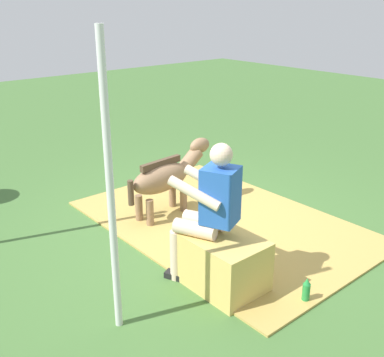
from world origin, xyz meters
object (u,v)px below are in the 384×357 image
object	(u,v)px
hay_bale	(223,262)
person_seated	(208,207)
tent_pole_left	(110,192)
soda_bottle	(306,291)
pony_standing	(167,176)

from	to	relation	value
hay_bale	person_seated	xyz separation A→B (m)	(0.16, 0.05, 0.52)
hay_bale	tent_pole_left	size ratio (longest dim) A/B	0.32
person_seated	soda_bottle	bearing A→B (deg)	-151.99
soda_bottle	tent_pole_left	size ratio (longest dim) A/B	0.10
tent_pole_left	person_seated	bearing A→B (deg)	-89.42
soda_bottle	pony_standing	bearing A→B (deg)	-4.36
pony_standing	soda_bottle	xyz separation A→B (m)	(-2.24, 0.17, -0.40)
hay_bale	pony_standing	world-z (taller)	pony_standing
hay_bale	tent_pole_left	bearing A→B (deg)	81.98
person_seated	hay_bale	bearing A→B (deg)	-163.22
person_seated	soda_bottle	xyz separation A→B (m)	(-0.82, -0.44, -0.66)
hay_bale	tent_pole_left	world-z (taller)	tent_pole_left
soda_bottle	tent_pole_left	world-z (taller)	tent_pole_left
soda_bottle	tent_pole_left	xyz separation A→B (m)	(0.81, 1.43, 1.07)
soda_bottle	person_seated	bearing A→B (deg)	28.01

